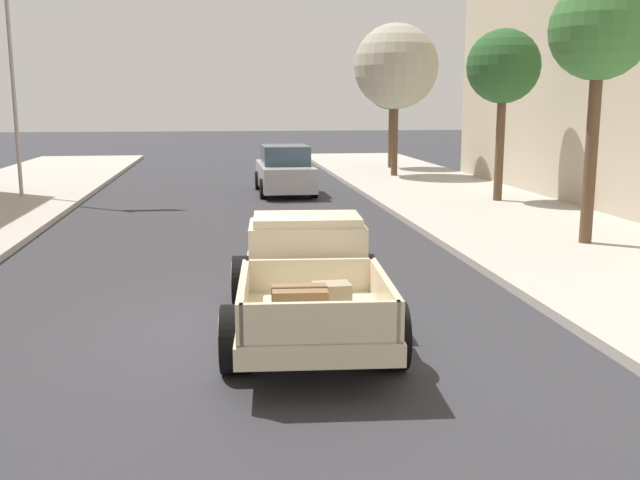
# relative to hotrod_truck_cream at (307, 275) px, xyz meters

# --- Properties ---
(ground_plane) EXTENTS (140.00, 140.00, 0.00)m
(ground_plane) POSITION_rel_hotrod_truck_cream_xyz_m (-0.95, 0.12, -0.75)
(ground_plane) COLOR #333338
(hotrod_truck_cream) EXTENTS (2.40, 5.02, 1.58)m
(hotrod_truck_cream) POSITION_rel_hotrod_truck_cream_xyz_m (0.00, 0.00, 0.00)
(hotrod_truck_cream) COLOR beige
(hotrod_truck_cream) RESTS_ON ground
(car_background_silver) EXTENTS (1.91, 4.32, 1.65)m
(car_background_silver) POSITION_rel_hotrod_truck_cream_xyz_m (1.02, 15.02, 0.01)
(car_background_silver) COLOR #B7B7BC
(car_background_silver) RESTS_ON ground
(flagpole) EXTENTS (1.74, 0.16, 9.16)m
(flagpole) POSITION_rel_hotrod_truck_cream_xyz_m (-7.20, 14.26, 5.02)
(flagpole) COLOR #B2B2B7
(flagpole) RESTS_ON sidewalk_left
(street_tree_nearest) EXTENTS (2.04, 2.04, 5.40)m
(street_tree_nearest) POSITION_rel_hotrod_truck_cream_xyz_m (6.50, 4.61, 3.70)
(street_tree_nearest) COLOR brown
(street_tree_nearest) RESTS_ON sidewalk_right
(street_tree_second) EXTENTS (2.17, 2.17, 5.06)m
(street_tree_second) POSITION_rel_hotrod_truck_cream_xyz_m (7.18, 11.31, 3.32)
(street_tree_second) COLOR brown
(street_tree_second) RESTS_ON sidewalk_right
(street_tree_third) EXTENTS (3.36, 3.36, 6.01)m
(street_tree_third) POSITION_rel_hotrod_truck_cream_xyz_m (5.85, 19.16, 3.71)
(street_tree_third) COLOR brown
(street_tree_third) RESTS_ON sidewalk_right
(street_tree_farthest) EXTENTS (2.58, 2.58, 5.17)m
(street_tree_farthest) POSITION_rel_hotrod_truck_cream_xyz_m (6.55, 22.69, 3.25)
(street_tree_farthest) COLOR brown
(street_tree_farthest) RESTS_ON sidewalk_right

